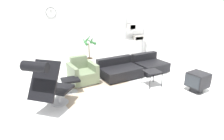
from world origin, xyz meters
TOP-DOWN VIEW (x-y plane):
  - ground_plane at (0.00, 0.00)m, footprint 12.00×12.00m
  - wall_back at (-0.00, 3.19)m, footprint 12.00×0.09m
  - wall_right at (3.08, 0.00)m, footprint 0.06×12.00m
  - round_rug at (-0.20, -0.11)m, footprint 2.27×2.27m
  - lounge_chair at (-1.70, -0.31)m, footprint 1.16×1.23m
  - ottoman at (-1.04, 0.49)m, footprint 0.47×0.40m
  - armchair_red at (-0.56, 1.03)m, footprint 0.84×0.87m
  - couch_low at (0.67, 1.01)m, footprint 1.37×1.06m
  - couch_second at (1.90, 1.08)m, footprint 1.12×1.03m
  - side_table at (1.25, -0.02)m, footprint 0.45×0.45m
  - crt_television at (2.17, -0.84)m, footprint 0.56×0.56m
  - potted_plant at (0.14, 2.54)m, footprint 0.48×0.45m
  - shelf_unit at (2.37, 2.96)m, footprint 0.94×0.28m

SIDE VIEW (x-z plane):
  - ground_plane at x=0.00m, z-range 0.00..0.00m
  - round_rug at x=-0.20m, z-range 0.00..0.01m
  - couch_second at x=1.90m, z-range -0.08..0.52m
  - couch_low at x=0.67m, z-range -0.08..0.52m
  - armchair_red at x=-0.56m, z-range -0.10..0.68m
  - ottoman at x=-1.04m, z-range 0.10..0.49m
  - crt_television at x=2.17m, z-range 0.03..0.57m
  - side_table at x=1.25m, z-range 0.18..0.64m
  - potted_plant at x=0.14m, z-range -0.14..1.05m
  - lounge_chair at x=-1.70m, z-range 0.11..1.40m
  - shelf_unit at x=2.37m, z-range 0.01..2.07m
  - wall_right at x=3.08m, z-range 0.00..2.80m
  - wall_back at x=0.00m, z-range 0.00..2.80m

